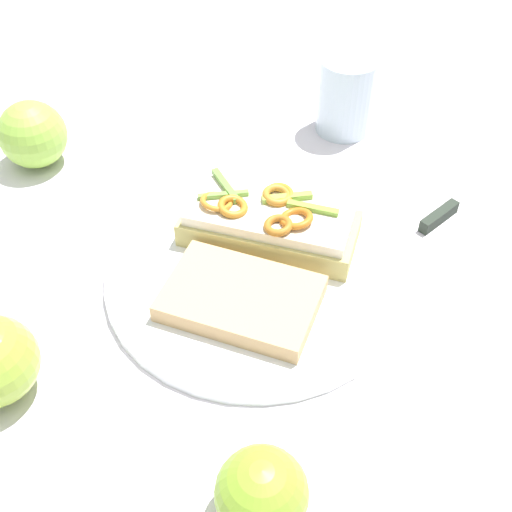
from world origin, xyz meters
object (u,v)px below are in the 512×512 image
at_px(plate, 256,273).
at_px(drinking_glass, 346,96).
at_px(apple_3, 33,134).
at_px(bread_slice_side, 241,298).
at_px(knife, 445,212).
at_px(apple_0, 262,493).
at_px(sandwich, 269,223).

distance_m(plate, drinking_glass, 0.30).
bearing_deg(plate, apple_3, 130.37).
bearing_deg(drinking_glass, plate, -126.78).
bearing_deg(bread_slice_side, plate, 93.48).
bearing_deg(bread_slice_side, knife, 51.87).
relative_size(apple_0, drinking_glass, 0.70).
distance_m(apple_0, apple_3, 0.52).
relative_size(apple_3, drinking_glass, 0.82).
bearing_deg(plate, bread_slice_side, -120.53).
distance_m(bread_slice_side, drinking_glass, 0.34).
bearing_deg(sandwich, apple_3, 169.31).
xyz_separation_m(plate, apple_0, (-0.05, -0.24, 0.03)).
bearing_deg(apple_0, plate, 77.30).
bearing_deg(sandwich, apple_0, -74.99).
bearing_deg(knife, plate, 161.26).
height_order(bread_slice_side, apple_3, apple_3).
bearing_deg(bread_slice_side, sandwich, 93.85).
xyz_separation_m(apple_0, drinking_glass, (0.23, 0.48, 0.01)).
height_order(plate, apple_0, apple_0).
distance_m(apple_3, knife, 0.50).
relative_size(bread_slice_side, drinking_glass, 1.46).
xyz_separation_m(plate, bread_slice_side, (-0.03, -0.04, 0.01)).
bearing_deg(apple_3, drinking_glass, -2.86).
bearing_deg(bread_slice_side, apple_0, -64.37).
bearing_deg(plate, sandwich, 60.20).
xyz_separation_m(sandwich, knife, (0.21, -0.00, -0.02)).
relative_size(sandwich, apple_0, 2.86).
distance_m(plate, bread_slice_side, 0.05).
bearing_deg(knife, bread_slice_side, 169.35).
xyz_separation_m(bread_slice_side, drinking_glass, (0.20, 0.28, 0.03)).
distance_m(plate, sandwich, 0.06).
height_order(bread_slice_side, apple_0, apple_0).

